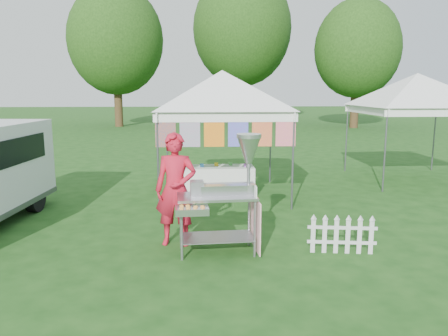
{
  "coord_description": "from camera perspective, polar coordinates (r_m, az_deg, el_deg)",
  "views": [
    {
      "loc": [
        -0.61,
        -6.93,
        2.56
      ],
      "look_at": [
        -0.1,
        1.12,
        1.1
      ],
      "focal_mm": 35.0,
      "sensor_mm": 36.0,
      "label": 1
    }
  ],
  "objects": [
    {
      "name": "vendor",
      "position": [
        7.21,
        -6.32,
        -2.81
      ],
      "size": [
        0.74,
        0.54,
        1.87
      ],
      "primitive_type": "imported",
      "rotation": [
        0.0,
        0.0,
        -0.13
      ],
      "color": "red",
      "rests_on": "ground"
    },
    {
      "name": "donut_cart",
      "position": [
        6.77,
        0.73,
        -2.14
      ],
      "size": [
        1.34,
        0.99,
        1.88
      ],
      "rotation": [
        0.0,
        0.0,
        0.06
      ],
      "color": "gray",
      "rests_on": "ground"
    },
    {
      "name": "canopy_main",
      "position": [
        10.45,
        -0.25,
        12.59
      ],
      "size": [
        4.24,
        4.24,
        3.45
      ],
      "color": "#59595E",
      "rests_on": "ground"
    },
    {
      "name": "tree_right",
      "position": [
        30.93,
        17.05,
        14.66
      ],
      "size": [
        5.6,
        5.6,
        8.42
      ],
      "color": "#352513",
      "rests_on": "ground"
    },
    {
      "name": "tree_left",
      "position": [
        31.57,
        -13.96,
        15.9
      ],
      "size": [
        6.4,
        6.4,
        9.53
      ],
      "color": "#352513",
      "rests_on": "ground"
    },
    {
      "name": "picket_fence",
      "position": [
        7.18,
        15.15,
        -8.55
      ],
      "size": [
        1.07,
        0.17,
        0.56
      ],
      "rotation": [
        0.0,
        0.0,
        -0.14
      ],
      "color": "silver",
      "rests_on": "ground"
    },
    {
      "name": "tree_mid",
      "position": [
        35.41,
        2.39,
        17.65
      ],
      "size": [
        7.6,
        7.6,
        11.52
      ],
      "color": "#352513",
      "rests_on": "ground"
    },
    {
      "name": "display_table",
      "position": [
        10.6,
        -0.99,
        -1.72
      ],
      "size": [
        1.8,
        0.7,
        0.72
      ],
      "primitive_type": "cube",
      "color": "white",
      "rests_on": "ground"
    },
    {
      "name": "ground",
      "position": [
        7.41,
        1.37,
        -9.94
      ],
      "size": [
        120.0,
        120.0,
        0.0
      ],
      "primitive_type": "plane",
      "color": "#184313",
      "rests_on": "ground"
    },
    {
      "name": "canopy_right",
      "position": [
        13.41,
        23.99,
        11.22
      ],
      "size": [
        4.24,
        4.24,
        3.45
      ],
      "color": "#59595E",
      "rests_on": "ground"
    }
  ]
}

